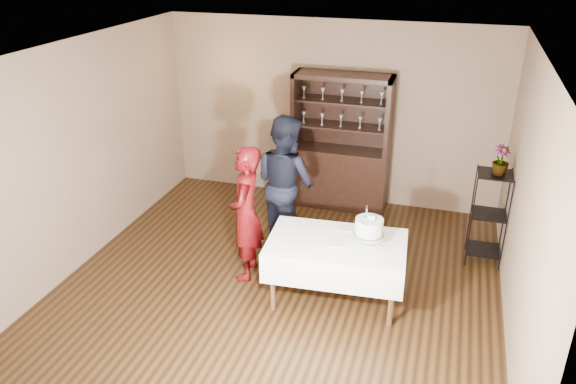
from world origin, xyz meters
name	(u,v)px	position (x,y,z in m)	size (l,w,h in m)	color
floor	(282,281)	(0.00, 0.00, 0.00)	(5.00, 5.00, 0.00)	black
ceiling	(280,52)	(0.00, 0.00, 2.70)	(5.00, 5.00, 0.00)	silver
back_wall	(332,113)	(0.00, 2.50, 1.35)	(5.00, 0.02, 2.70)	#715F49
wall_left	(84,153)	(-2.50, 0.00, 1.35)	(0.02, 5.00, 2.70)	#715F49
wall_right	(526,207)	(2.50, 0.00, 1.35)	(0.02, 5.00, 2.70)	#715F49
china_hutch	(340,164)	(0.20, 2.25, 0.66)	(1.40, 0.48, 2.00)	black
plant_etagere	(489,214)	(2.28, 1.20, 0.65)	(0.42, 0.42, 1.20)	black
cake_table	(336,255)	(0.68, -0.16, 0.57)	(1.55, 1.02, 0.74)	white
woman	(246,214)	(-0.44, 0.03, 0.82)	(0.60, 0.39, 1.64)	#36040A
man	(285,183)	(-0.21, 0.86, 0.89)	(0.87, 0.67, 1.78)	black
cake	(369,228)	(1.01, -0.10, 0.93)	(0.37, 0.37, 0.46)	beige
plate_near	(335,243)	(0.68, -0.22, 0.75)	(0.18, 0.18, 0.01)	beige
plate_far	(345,228)	(0.70, 0.14, 0.75)	(0.17, 0.17, 0.01)	beige
potted_plant	(501,160)	(2.31, 1.18, 1.36)	(0.20, 0.20, 0.35)	#4B6D34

